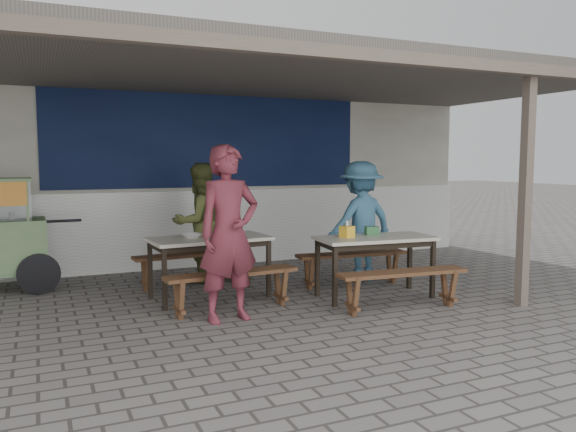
# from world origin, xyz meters

# --- Properties ---
(ground) EXTENTS (60.00, 60.00, 0.00)m
(ground) POSITION_xyz_m (0.00, 0.00, 0.00)
(ground) COLOR slate
(ground) RESTS_ON ground
(back_wall) EXTENTS (9.00, 1.28, 3.50)m
(back_wall) POSITION_xyz_m (-0.00, 3.58, 1.72)
(back_wall) COLOR beige
(back_wall) RESTS_ON ground
(warung_roof) EXTENTS (9.00, 4.21, 2.81)m
(warung_roof) POSITION_xyz_m (0.02, 0.90, 2.71)
(warung_roof) COLOR #534C47
(warung_roof) RESTS_ON ground
(table_left) EXTENTS (1.47, 0.84, 0.75)m
(table_left) POSITION_xyz_m (-0.85, 0.90, 0.67)
(table_left) COLOR beige
(table_left) RESTS_ON ground
(bench_left_street) EXTENTS (1.53, 0.39, 0.45)m
(bench_left_street) POSITION_xyz_m (-0.80, 0.20, 0.34)
(bench_left_street) COLOR brown
(bench_left_street) RESTS_ON ground
(bench_left_wall) EXTENTS (1.53, 0.39, 0.45)m
(bench_left_wall) POSITION_xyz_m (-0.91, 1.60, 0.34)
(bench_left_wall) COLOR brown
(bench_left_wall) RESTS_ON ground
(table_right) EXTENTS (1.47, 0.78, 0.75)m
(table_right) POSITION_xyz_m (1.00, 0.12, 0.67)
(table_right) COLOR beige
(table_right) RESTS_ON ground
(bench_right_street) EXTENTS (1.53, 0.41, 0.45)m
(bench_right_street) POSITION_xyz_m (0.95, -0.53, 0.34)
(bench_right_street) COLOR brown
(bench_right_street) RESTS_ON ground
(bench_right_wall) EXTENTS (1.53, 0.41, 0.45)m
(bench_right_wall) POSITION_xyz_m (1.06, 0.77, 0.34)
(bench_right_wall) COLOR brown
(bench_right_wall) RESTS_ON ground
(patron_street_side) EXTENTS (0.73, 0.53, 1.84)m
(patron_street_side) POSITION_xyz_m (-0.93, -0.11, 0.92)
(patron_street_side) COLOR maroon
(patron_street_side) RESTS_ON ground
(patron_wall_side) EXTENTS (0.95, 0.84, 1.64)m
(patron_wall_side) POSITION_xyz_m (-0.71, 1.88, 0.82)
(patron_wall_side) COLOR #4D5528
(patron_wall_side) RESTS_ON ground
(patron_right_table) EXTENTS (1.15, 0.77, 1.66)m
(patron_right_table) POSITION_xyz_m (1.35, 1.03, 0.83)
(patron_right_table) COLOR teal
(patron_right_table) RESTS_ON ground
(tissue_box) EXTENTS (0.17, 0.17, 0.14)m
(tissue_box) POSITION_xyz_m (0.66, 0.20, 0.82)
(tissue_box) COLOR yellow
(tissue_box) RESTS_ON table_right
(donation_box) EXTENTS (0.18, 0.14, 0.11)m
(donation_box) POSITION_xyz_m (1.05, 0.26, 0.80)
(donation_box) COLOR #2F6A3B
(donation_box) RESTS_ON table_right
(condiment_jar) EXTENTS (0.08, 0.08, 0.09)m
(condiment_jar) POSITION_xyz_m (-0.50, 1.07, 0.79)
(condiment_jar) COLOR silver
(condiment_jar) RESTS_ON table_left
(condiment_bowl) EXTENTS (0.25, 0.25, 0.05)m
(condiment_bowl) POSITION_xyz_m (-1.07, 0.91, 0.78)
(condiment_bowl) COLOR white
(condiment_bowl) RESTS_ON table_left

